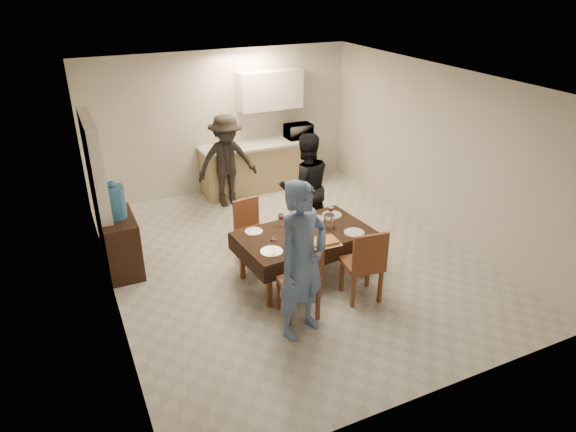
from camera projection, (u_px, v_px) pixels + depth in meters
name	position (u px, v px, depth m)	size (l,w,h in m)	color
floor	(291.00, 258.00, 7.57)	(5.00, 6.00, 0.02)	beige
ceiling	(292.00, 80.00, 6.44)	(5.00, 6.00, 0.02)	white
wall_back	(222.00, 122.00, 9.45)	(5.00, 0.02, 2.60)	beige
wall_front	(436.00, 288.00, 4.56)	(5.00, 0.02, 2.60)	beige
wall_left	(101.00, 209.00, 6.06)	(0.02, 6.00, 2.60)	beige
wall_right	(437.00, 151.00, 7.96)	(0.02, 6.00, 2.60)	beige
stub_partition	(99.00, 191.00, 7.17)	(0.15, 1.40, 2.10)	beige
kitchen_base_cabinet	(260.00, 168.00, 9.80)	(2.20, 0.60, 0.86)	#9F8A5F
kitchen_worktop	(259.00, 145.00, 9.60)	(2.24, 0.64, 0.05)	beige
upper_cabinet	(270.00, 90.00, 9.41)	(1.20, 0.34, 0.70)	silver
dining_table	(304.00, 235.00, 6.86)	(1.84, 1.18, 0.68)	black
chair_near_left	(302.00, 275.00, 6.02)	(0.48, 0.48, 0.54)	brown
chair_near_right	(367.00, 259.00, 6.36)	(0.52, 0.52, 0.55)	brown
chair_far_left	(254.00, 228.00, 7.28)	(0.45, 0.45, 0.48)	brown
chair_far_right	(311.00, 218.00, 7.64)	(0.50, 0.52, 0.46)	brown
console	(121.00, 244.00, 7.12)	(0.45, 0.89, 0.83)	black
water_jug	(114.00, 202.00, 6.84)	(0.30, 0.30, 0.45)	teal
wine_bottle	(299.00, 221.00, 6.80)	(0.08, 0.08, 0.31)	black
water_pitcher	(329.00, 222.00, 6.89)	(0.14, 0.14, 0.21)	white
savoury_tart	(324.00, 242.00, 6.56)	(0.39, 0.29, 0.05)	#C78B3A
salad_bowl	(317.00, 220.00, 7.09)	(0.19, 0.19, 0.08)	silver
mushroom_dish	(291.00, 224.00, 7.05)	(0.18, 0.18, 0.03)	silver
wine_glass_a	(274.00, 243.00, 6.39)	(0.09, 0.09, 0.20)	white
wine_glass_b	(331.00, 212.00, 7.22)	(0.08, 0.08, 0.18)	white
wine_glass_c	(281.00, 220.00, 6.97)	(0.09, 0.09, 0.19)	white
plate_near_left	(272.00, 251.00, 6.37)	(0.28, 0.28, 0.02)	silver
plate_near_right	(354.00, 233.00, 6.83)	(0.27, 0.27, 0.02)	silver
plate_far_left	(254.00, 231.00, 6.86)	(0.24, 0.24, 0.01)	silver
plate_far_right	(332.00, 215.00, 7.32)	(0.28, 0.28, 0.02)	silver
microwave	(299.00, 131.00, 9.84)	(0.50, 0.34, 0.27)	silver
person_near	(302.00, 261.00, 5.67)	(0.69, 0.45, 1.89)	#5A75AD
person_far	(305.00, 187.00, 7.84)	(0.83, 0.64, 1.70)	black
person_kitchen	(227.00, 161.00, 8.96)	(1.07, 0.61, 1.65)	black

